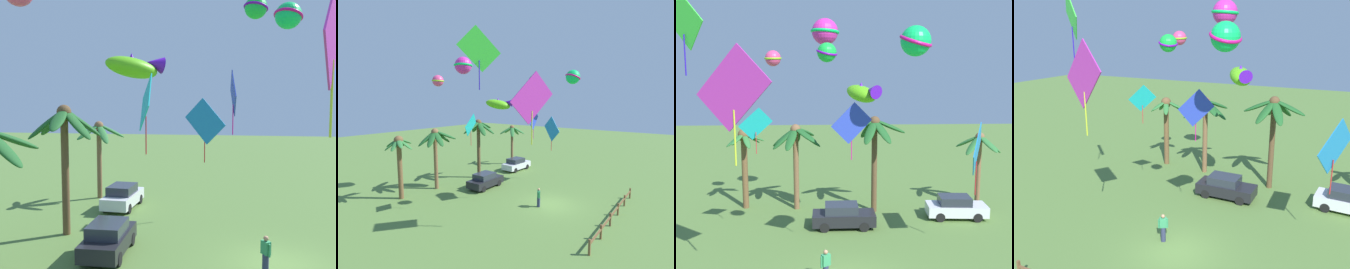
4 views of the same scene
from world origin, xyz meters
TOP-DOWN VIEW (x-y plane):
  - ground_plane at (0.00, 0.00)m, footprint 120.00×120.00m
  - palm_tree_0 at (-3.06, 11.11)m, footprint 3.61×3.67m
  - palm_tree_1 at (9.94, 10.99)m, footprint 3.18×3.55m
  - palm_tree_2 at (2.34, 10.29)m, footprint 4.32×3.67m
  - palm_tree_3 at (-6.76, 11.50)m, footprint 2.69×2.76m
  - rail_fence at (0.03, -5.14)m, footprint 11.04×0.12m
  - parked_car_0 at (0.05, 7.38)m, footprint 3.90×1.75m
  - parked_car_1 at (7.63, 8.70)m, footprint 4.02×1.99m
  - spectator_0 at (-1.07, 0.60)m, footprint 0.48×0.40m
  - kite_diamond_0 at (-4.74, 4.68)m, footprint 1.76×0.55m
  - kite_ball_1 at (-4.27, 8.98)m, footprint 1.12×1.13m
  - kite_fish_2 at (1.12, 6.35)m, footprint 2.32×2.99m
  - kite_diamond_3 at (-7.18, 1.52)m, footprint 2.20×1.72m
  - kite_diamond_4 at (-4.65, -0.78)m, footprint 3.23×1.34m
  - kite_ball_5 at (-0.96, 1.16)m, footprint 1.32×1.32m
  - kite_diamond_6 at (6.83, 3.44)m, footprint 1.31×2.48m
  - kite_diamond_7 at (0.19, 1.93)m, footprint 1.95×0.22m
  - kite_ball_8 at (-1.01, 9.14)m, footprint 2.40×2.39m
  - kite_ball_9 at (2.56, -0.57)m, footprint 1.86×1.87m

SIDE VIEW (x-z plane):
  - ground_plane at x=0.00m, z-range 0.00..0.00m
  - rail_fence at x=0.03m, z-range 0.11..1.06m
  - parked_car_0 at x=0.05m, z-range 0.00..1.51m
  - parked_car_1 at x=7.63m, z-range 0.00..1.51m
  - spectator_0 at x=-1.07m, z-range 0.02..1.61m
  - palm_tree_3 at x=-6.76m, z-range 1.26..6.99m
  - palm_tree_1 at x=9.94m, z-range 1.43..6.87m
  - palm_tree_0 at x=-3.06m, z-range 1.70..7.79m
  - palm_tree_2 at x=2.34m, z-range 1.85..8.55m
  - kite_diamond_6 at x=6.83m, z-range 3.69..7.55m
  - kite_diamond_0 at x=-4.74m, z-range 5.61..8.12m
  - kite_diamond_7 at x=0.19m, z-range 5.83..8.56m
  - kite_fish_2 at x=1.12m, z-range 7.78..9.12m
  - kite_diamond_4 at x=-4.65m, z-range 6.48..11.30m
  - kite_ball_5 at x=-0.96m, z-range 10.02..10.87m
  - kite_ball_1 at x=-4.27m, z-range 10.00..10.99m
  - kite_ball_9 at x=2.56m, z-range 10.20..11.42m
  - kite_diamond_3 at x=-7.18m, z-range 9.93..13.76m
  - kite_ball_8 at x=-1.01m, z-range 11.33..12.98m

